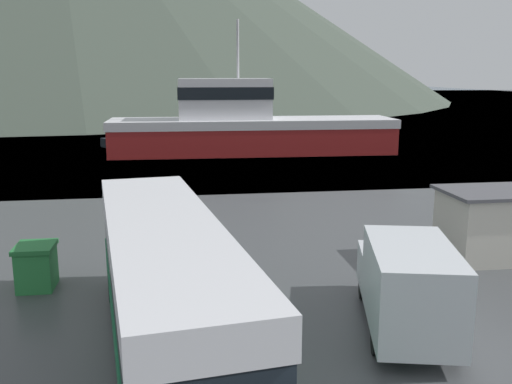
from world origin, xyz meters
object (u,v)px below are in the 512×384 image
(fishing_boat, at_px, (247,126))
(dock_kiosk, at_px, (490,224))
(delivery_van, at_px, (407,283))
(storage_bin, at_px, (36,266))
(small_boat, at_px, (131,145))
(tour_bus, at_px, (165,283))

(fishing_boat, distance_m, dock_kiosk, 28.74)
(delivery_van, height_order, fishing_boat, fishing_boat)
(fishing_boat, bearing_deg, storage_bin, -18.14)
(delivery_van, xyz_separation_m, small_boat, (-9.47, 37.07, -0.87))
(dock_kiosk, relative_size, small_boat, 0.48)
(dock_kiosk, xyz_separation_m, small_boat, (-14.74, 31.91, -0.85))
(fishing_boat, height_order, dock_kiosk, fishing_boat)
(fishing_boat, bearing_deg, dock_kiosk, 11.55)
(fishing_boat, distance_m, storage_bin, 30.83)
(delivery_van, bearing_deg, tour_bus, -160.16)
(dock_kiosk, bearing_deg, storage_bin, -177.24)
(tour_bus, relative_size, small_boat, 1.62)
(tour_bus, bearing_deg, dock_kiosk, 19.40)
(delivery_van, relative_size, small_boat, 0.83)
(storage_bin, xyz_separation_m, dock_kiosk, (15.36, 0.74, 0.54))
(delivery_van, bearing_deg, small_boat, 117.83)
(tour_bus, distance_m, delivery_van, 6.15)
(dock_kiosk, distance_m, small_boat, 35.16)
(dock_kiosk, height_order, small_boat, dock_kiosk)
(tour_bus, height_order, small_boat, tour_bus)
(fishing_boat, bearing_deg, delivery_van, 1.04)
(dock_kiosk, bearing_deg, fishing_boat, 100.12)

